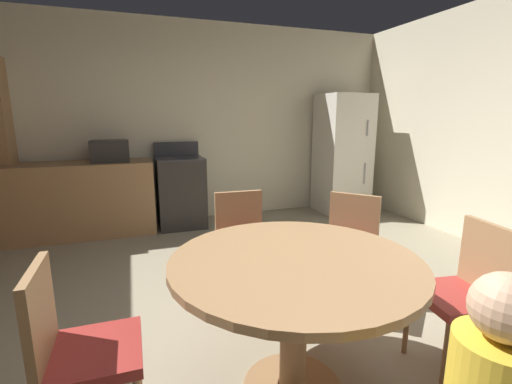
{
  "coord_description": "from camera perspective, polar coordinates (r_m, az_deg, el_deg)",
  "views": [
    {
      "loc": [
        -0.92,
        -1.93,
        1.45
      ],
      "look_at": [
        0.15,
        1.11,
        0.76
      ],
      "focal_mm": 25.08,
      "sensor_mm": 36.0,
      "label": 1
    }
  ],
  "objects": [
    {
      "name": "kitchen_counter",
      "position": [
        4.88,
        -27.69,
        -1.18
      ],
      "size": [
        1.98,
        0.6,
        0.9
      ],
      "primitive_type": "cube",
      "color": "#9E754C",
      "rests_on": "ground"
    },
    {
      "name": "chair_north",
      "position": [
        2.81,
        -2.16,
        -7.74
      ],
      "size": [
        0.41,
        0.41,
        0.87
      ],
      "rotation": [
        0.0,
        0.0,
        4.68
      ],
      "color": "#9E754C",
      "rests_on": "ground"
    },
    {
      "name": "microwave",
      "position": [
        4.74,
        -22.25,
        6.08
      ],
      "size": [
        0.44,
        0.32,
        0.26
      ],
      "primitive_type": "cube",
      "color": "#2D2B28",
      "rests_on": "kitchen_counter"
    },
    {
      "name": "chair_west",
      "position": [
        1.81,
        -26.91,
        -21.08
      ],
      "size": [
        0.4,
        0.4,
        0.87
      ],
      "rotation": [
        0.0,
        0.0,
        6.28
      ],
      "color": "#9E754C",
      "rests_on": "ground"
    },
    {
      "name": "ground_plane",
      "position": [
        2.59,
        5.44,
        -22.14
      ],
      "size": [
        14.0,
        14.0,
        0.0
      ],
      "primitive_type": "plane",
      "color": "gray"
    },
    {
      "name": "oven_range",
      "position": [
        4.85,
        -11.92,
        0.11
      ],
      "size": [
        0.6,
        0.6,
        1.1
      ],
      "color": "#2D2B28",
      "rests_on": "ground"
    },
    {
      "name": "chair_northeast",
      "position": [
        2.81,
        14.56,
        -8.11
      ],
      "size": [
        0.56,
        0.56,
        0.87
      ],
      "rotation": [
        0.0,
        0.0,
        3.86
      ],
      "color": "#9E754C",
      "rests_on": "ground"
    },
    {
      "name": "dining_table",
      "position": [
        1.88,
        6.17,
        -14.74
      ],
      "size": [
        1.26,
        1.26,
        0.76
      ],
      "color": "#9E754C",
      "rests_on": "ground"
    },
    {
      "name": "refrigerator",
      "position": [
        5.58,
        13.58,
        5.87
      ],
      "size": [
        0.68,
        0.68,
        1.76
      ],
      "color": "silver",
      "rests_on": "ground"
    },
    {
      "name": "chair_east",
      "position": [
        2.41,
        30.61,
        -13.02
      ],
      "size": [
        0.45,
        0.45,
        0.87
      ],
      "rotation": [
        0.0,
        0.0,
        2.99
      ],
      "color": "#9E754C",
      "rests_on": "ground"
    },
    {
      "name": "wall_back",
      "position": [
        5.19,
        -9.24,
        10.81
      ],
      "size": [
        5.92,
        0.12,
        2.7
      ],
      "primitive_type": "cube",
      "color": "beige",
      "rests_on": "ground"
    }
  ]
}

